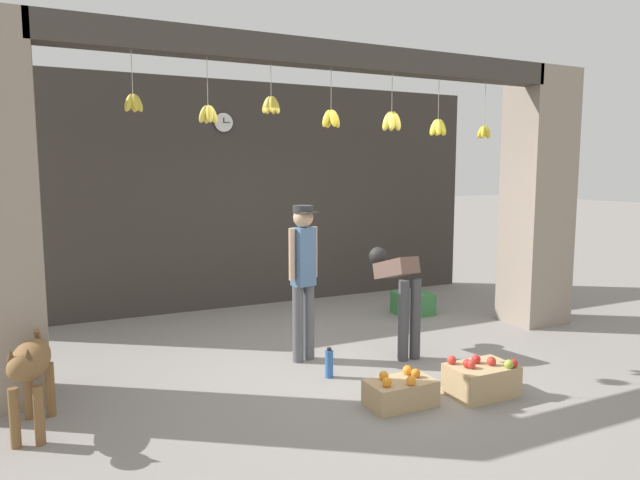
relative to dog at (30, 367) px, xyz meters
name	(u,v)px	position (x,y,z in m)	size (l,w,h in m)	color
ground_plane	(337,361)	(2.74, 0.44, -0.51)	(60.00, 60.00, 0.00)	gray
shop_back_wall	(248,195)	(2.74, 3.21, 1.07)	(7.24, 0.12, 3.15)	#38332D
shop_pillar_right	(537,199)	(5.71, 0.74, 1.07)	(0.70, 0.60, 3.15)	gray
storefront_awning	(334,61)	(2.76, 0.56, 2.47)	(5.34, 0.28, 0.88)	#3D3833
dog	(30,367)	(0.00, 0.00, 0.00)	(0.35, 0.94, 0.73)	brown
shopkeeper	(303,271)	(2.45, 0.63, 0.41)	(0.34, 0.28, 1.58)	#56565B
worker_stooping	(398,286)	(3.44, 0.42, 0.21)	(0.26, 0.82, 1.08)	#424247
fruit_crate_oranges	(401,392)	(2.71, -0.74, -0.39)	(0.56, 0.33, 0.28)	tan
fruit_crate_apples	(481,379)	(3.46, -0.86, -0.37)	(0.56, 0.39, 0.34)	tan
produce_box_green	(413,303)	(4.54, 1.70, -0.36)	(0.45, 0.43, 0.29)	#387A42
water_bottle	(329,364)	(2.47, 0.08, -0.37)	(0.08, 0.08, 0.28)	#2D60AD
wall_clock	(223,122)	(2.39, 3.13, 2.06)	(0.27, 0.03, 0.27)	black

